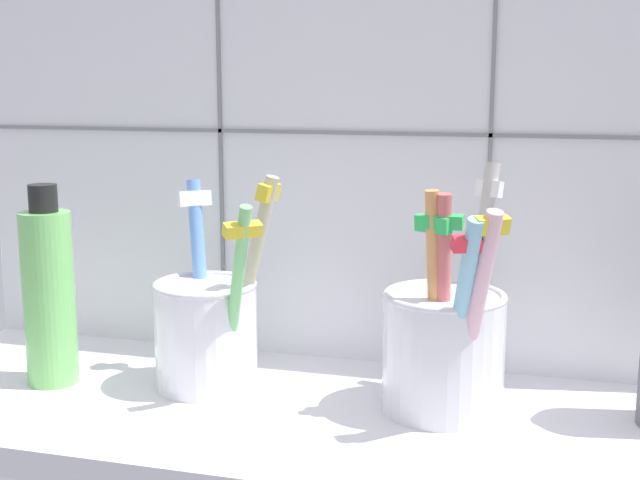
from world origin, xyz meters
TOP-DOWN VIEW (x-y plane):
  - counter_slab at (0.00, 0.00)cm, footprint 64.00×22.00cm
  - tile_wall_back at (0.00, 12.00)cm, footprint 64.00×2.20cm
  - toothbrush_cup_left at (-8.52, 2.43)cm, footprint 9.59×9.22cm
  - toothbrush_cup_right at (8.81, 2.28)cm, footprint 8.56×11.90cm
  - soap_bottle at (-20.00, -0.01)cm, footprint 3.74×3.74cm

SIDE VIEW (x-z plane):
  - counter_slab at x=0.00cm, z-range 0.00..2.00cm
  - toothbrush_cup_left at x=-8.52cm, z-range -1.42..14.36cm
  - toothbrush_cup_right at x=8.81cm, z-range -1.52..15.09cm
  - soap_bottle at x=-20.00cm, z-range 1.33..16.20cm
  - tile_wall_back at x=0.00cm, z-range 0.00..45.00cm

